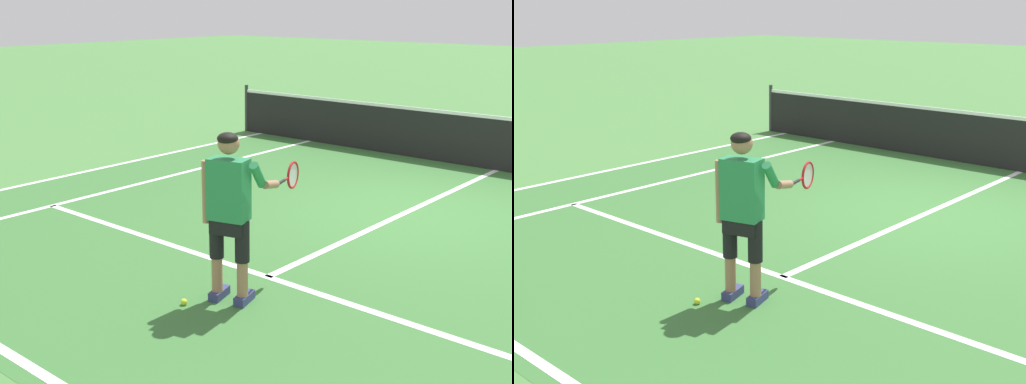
{
  "view_description": "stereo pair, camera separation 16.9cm",
  "coord_description": "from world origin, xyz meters",
  "views": [
    {
      "loc": [
        4.32,
        -8.47,
        2.86
      ],
      "look_at": [
        0.11,
        -3.56,
        1.05
      ],
      "focal_mm": 47.21,
      "sensor_mm": 36.0,
      "label": 1
    },
    {
      "loc": [
        4.44,
        -8.35,
        2.86
      ],
      "look_at": [
        0.11,
        -3.56,
        1.05
      ],
      "focal_mm": 47.21,
      "sensor_mm": 36.0,
      "label": 2
    }
  ],
  "objects": [
    {
      "name": "line_centre_service",
      "position": [
        0.0,
        -0.03,
        0.0
      ],
      "size": [
        0.1,
        6.4,
        0.01
      ],
      "primitive_type": "cube",
      "color": "white",
      "rests_on": "ground"
    },
    {
      "name": "line_baseline",
      "position": [
        0.0,
        -5.95,
        0.0
      ],
      "size": [
        10.98,
        0.1,
        0.01
      ],
      "primitive_type": "cube",
      "color": "white",
      "rests_on": "ground"
    },
    {
      "name": "court_inner_surface",
      "position": [
        0.0,
        -1.39,
        0.0
      ],
      "size": [
        10.98,
        9.51,
        0.0
      ],
      "primitive_type": "cube",
      "color": "#387033",
      "rests_on": "ground"
    },
    {
      "name": "tennis_net",
      "position": [
        0.0,
        3.17,
        0.5
      ],
      "size": [
        11.96,
        0.08,
        1.07
      ],
      "color": "#333338",
      "rests_on": "ground"
    },
    {
      "name": "tennis_player",
      "position": [
        0.11,
        -3.93,
        0.99
      ],
      "size": [
        0.58,
        1.21,
        1.71
      ],
      "color": "navy",
      "rests_on": "ground"
    },
    {
      "name": "tennis_ball_near_feet",
      "position": [
        -0.18,
        -4.31,
        0.03
      ],
      "size": [
        0.07,
        0.07,
        0.07
      ],
      "primitive_type": "sphere",
      "color": "#CCE02D",
      "rests_on": "ground"
    },
    {
      "name": "line_singles_left",
      "position": [
        -4.12,
        -1.39,
        0.0
      ],
      "size": [
        0.1,
        9.11,
        0.01
      ],
      "primitive_type": "cube",
      "color": "white",
      "rests_on": "ground"
    },
    {
      "name": "line_doubles_left",
      "position": [
        -5.49,
        -1.39,
        0.0
      ],
      "size": [
        0.1,
        9.11,
        0.01
      ],
      "primitive_type": "cube",
      "color": "white",
      "rests_on": "ground"
    },
    {
      "name": "ground_plane",
      "position": [
        0.0,
        0.0,
        0.0
      ],
      "size": [
        80.0,
        80.0,
        0.0
      ],
      "primitive_type": "plane",
      "color": "#477F3D"
    },
    {
      "name": "line_service",
      "position": [
        0.0,
        -3.23,
        0.0
      ],
      "size": [
        8.23,
        0.1,
        0.01
      ],
      "primitive_type": "cube",
      "color": "white",
      "rests_on": "ground"
    }
  ]
}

